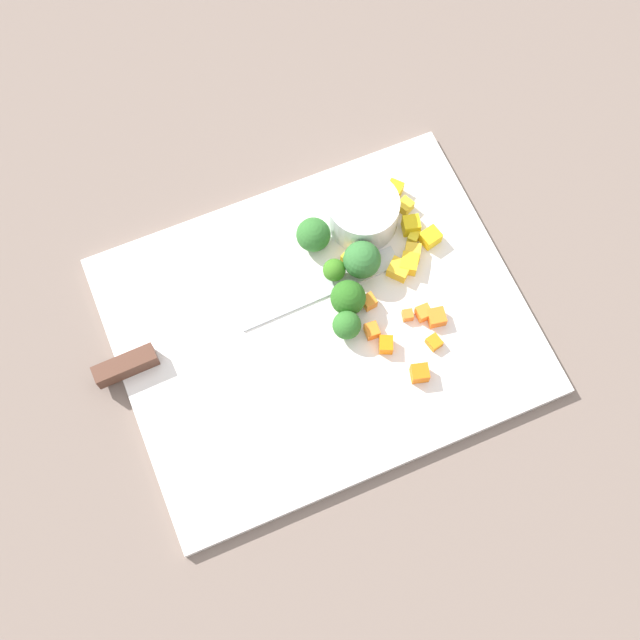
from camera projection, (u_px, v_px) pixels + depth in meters
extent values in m
plane|color=#736259|center=(320.00, 327.00, 0.95)|extent=(4.00, 4.00, 0.00)
cube|color=white|center=(320.00, 325.00, 0.95)|extent=(0.45, 0.36, 0.01)
cylinder|color=white|center=(363.00, 212.00, 0.97)|extent=(0.08, 0.08, 0.05)
cube|color=silver|center=(319.00, 288.00, 0.96)|extent=(0.20, 0.03, 0.00)
cube|color=#533123|center=(126.00, 366.00, 0.91)|extent=(0.07, 0.02, 0.02)
cube|color=orange|center=(420.00, 373.00, 0.91)|extent=(0.02, 0.02, 0.02)
cube|color=orange|center=(370.00, 304.00, 0.94)|extent=(0.02, 0.02, 0.01)
cube|color=orange|center=(372.00, 331.00, 0.93)|extent=(0.02, 0.02, 0.01)
cube|color=orange|center=(436.00, 317.00, 0.94)|extent=(0.02, 0.02, 0.01)
cube|color=orange|center=(386.00, 345.00, 0.92)|extent=(0.02, 0.02, 0.02)
cube|color=orange|center=(424.00, 313.00, 0.94)|extent=(0.02, 0.02, 0.01)
cube|color=orange|center=(408.00, 315.00, 0.94)|extent=(0.01, 0.01, 0.01)
cube|color=orange|center=(434.00, 342.00, 0.93)|extent=(0.02, 0.02, 0.01)
cube|color=yellow|center=(399.00, 269.00, 0.96)|extent=(0.03, 0.03, 0.02)
cube|color=yellow|center=(366.00, 267.00, 0.96)|extent=(0.02, 0.02, 0.02)
cube|color=yellow|center=(412.00, 253.00, 0.96)|extent=(0.03, 0.03, 0.02)
cube|color=yellow|center=(352.00, 259.00, 0.96)|extent=(0.03, 0.03, 0.02)
cube|color=yellow|center=(414.00, 237.00, 0.97)|extent=(0.02, 0.02, 0.01)
cube|color=yellow|center=(405.00, 206.00, 0.99)|extent=(0.02, 0.02, 0.01)
cube|color=yellow|center=(395.00, 189.00, 0.99)|extent=(0.02, 0.02, 0.02)
cube|color=yellow|center=(430.00, 237.00, 0.97)|extent=(0.02, 0.02, 0.02)
cube|color=yellow|center=(411.00, 225.00, 0.97)|extent=(0.02, 0.02, 0.02)
cube|color=yellow|center=(409.00, 264.00, 0.96)|extent=(0.03, 0.03, 0.02)
cylinder|color=#89AD59|center=(361.00, 267.00, 0.96)|extent=(0.02, 0.02, 0.02)
sphere|color=#316E31|center=(362.00, 260.00, 0.94)|extent=(0.04, 0.04, 0.04)
cylinder|color=#95BD56|center=(348.00, 303.00, 0.94)|extent=(0.01, 0.01, 0.01)
sphere|color=#28631C|center=(348.00, 298.00, 0.93)|extent=(0.04, 0.04, 0.04)
cylinder|color=#87B163|center=(313.00, 241.00, 0.97)|extent=(0.01, 0.01, 0.01)
sphere|color=#2F6B2B|center=(313.00, 235.00, 0.96)|extent=(0.04, 0.04, 0.04)
cylinder|color=#81B155|center=(334.00, 275.00, 0.96)|extent=(0.01, 0.01, 0.01)
sphere|color=#38751D|center=(334.00, 270.00, 0.94)|extent=(0.03, 0.03, 0.03)
cylinder|color=#8AAB5F|center=(346.00, 330.00, 0.93)|extent=(0.01, 0.01, 0.01)
sphere|color=#2F6C27|center=(347.00, 325.00, 0.92)|extent=(0.03, 0.03, 0.03)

